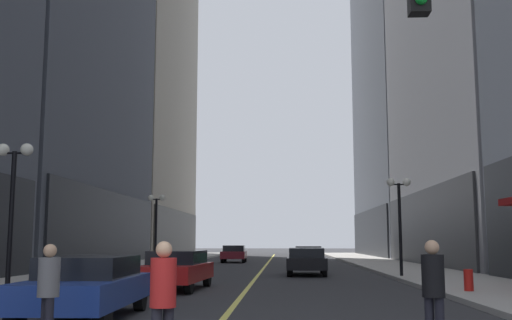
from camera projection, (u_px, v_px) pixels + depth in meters
name	position (u px, v px, depth m)	size (l,w,h in m)	color
ground_plane	(265.00, 266.00, 40.29)	(200.00, 200.00, 0.00)	#2D2D30
sidewalk_left	(145.00, 264.00, 40.70)	(4.50, 78.00, 0.15)	#ADA8A0
sidewalk_right	(389.00, 265.00, 39.91)	(4.50, 78.00, 0.15)	#ADA8A0
lane_centre_stripe	(265.00, 266.00, 40.29)	(0.16, 70.00, 0.01)	#E5D64C
car_blue	(87.00, 285.00, 12.78)	(2.00, 4.66, 1.32)	navy
car_red	(177.00, 268.00, 20.49)	(2.05, 4.71, 1.32)	#B21919
car_black	(307.00, 260.00, 29.38)	(2.02, 4.71, 1.32)	black
car_green	(308.00, 255.00, 39.47)	(1.98, 4.50, 1.32)	#196038
car_maroon	(234.00, 253.00, 46.93)	(1.93, 4.09, 1.32)	maroon
pedestrian_in_red_jacket	(163.00, 295.00, 7.72)	(0.47, 0.47, 1.65)	black
pedestrian_in_grey_suit	(48.00, 287.00, 9.38)	(0.48, 0.48, 1.60)	black
pedestrian_in_black_coat	(433.00, 286.00, 9.02)	(0.48, 0.48, 1.66)	black
street_lamp_left_near	(13.00, 184.00, 16.97)	(1.06, 0.36, 4.43)	black
street_lamp_left_far	(156.00, 214.00, 35.85)	(1.06, 0.36, 4.43)	black
street_lamp_right_mid	(399.00, 205.00, 26.42)	(1.06, 0.36, 4.43)	black
fire_hydrant_right	(469.00, 283.00, 18.13)	(0.28, 0.28, 0.80)	red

